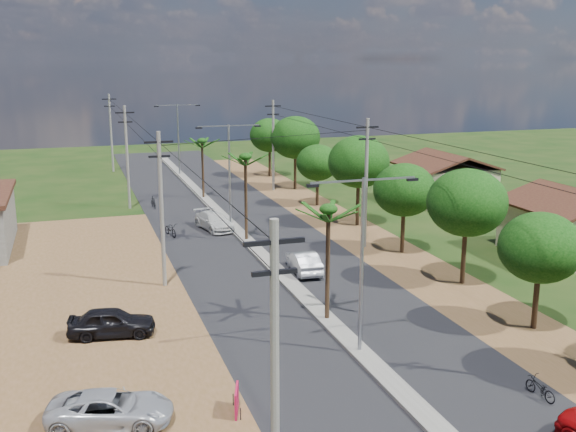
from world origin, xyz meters
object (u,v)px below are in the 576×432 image
car_parked_silver (111,410)px  car_silver_mid (304,262)px  car_white_far (214,222)px  moto_rider_east (540,389)px  roadside_sign (237,401)px  car_parked_dark (112,323)px

car_parked_silver → car_silver_mid: bearing=-25.9°
car_white_far → car_silver_mid: bearing=-88.2°
moto_rider_east → roadside_sign: 11.75m
car_silver_mid → car_parked_silver: 19.25m
car_silver_mid → car_parked_dark: size_ratio=0.99×
car_silver_mid → car_white_far: (-3.00, 12.27, -0.00)m
car_parked_silver → car_parked_dark: size_ratio=1.10×
car_parked_silver → roadside_sign: 4.54m
car_silver_mid → car_white_far: bearing=-72.4°
moto_rider_east → car_parked_silver: bearing=-16.9°
car_parked_silver → roadside_sign: (4.50, -0.58, -0.11)m
roadside_sign → car_parked_silver: bearing=-170.0°
car_white_far → car_parked_dark: size_ratio=1.12×
car_parked_dark → roadside_sign: (3.92, -8.80, -0.18)m
car_silver_mid → moto_rider_east: 18.13m
car_silver_mid → car_white_far: 12.63m
car_white_far → car_parked_silver: 28.55m
roadside_sign → moto_rider_east: bearing=4.7°
car_white_far → roadside_sign: bearing=-112.2°
car_parked_silver → roadside_sign: car_parked_silver is taller
moto_rider_east → car_silver_mid: bearing=-84.8°
roadside_sign → car_silver_mid: bearing=79.6°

